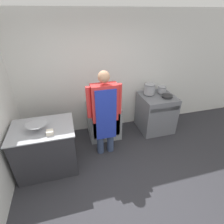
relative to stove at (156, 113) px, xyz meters
The scene contains 11 objects.
ground_plane 2.25m from the stove, 127.47° to the right, with size 14.00×14.00×0.00m, color #2D2D33.
wall_back 1.67m from the stove, 161.22° to the left, with size 8.00×0.05×2.70m.
prep_counter 2.61m from the stove, 165.92° to the right, with size 1.06×0.79×0.90m.
stove is the anchor object (origin of this frame).
fridge_unit 1.30m from the stove, behind, with size 0.70×0.65×0.79m.
person_cook 1.59m from the stove, 159.74° to the right, with size 0.66×0.24×1.76m.
mixing_bowl 2.73m from the stove, 165.17° to the right, with size 0.34×0.34×0.13m.
plastic_tub 2.58m from the stove, 160.23° to the right, with size 0.11×0.11×0.07m.
stock_pot 0.64m from the stove, 142.65° to the left, with size 0.25×0.25×0.26m.
saute_pan 0.53m from the stove, 40.16° to the right, with size 0.24×0.24×0.04m.
sauce_pot 0.59m from the stove, 40.65° to the left, with size 0.20×0.20×0.16m.
Camera 1 is at (-0.68, -1.56, 2.61)m, focal length 28.00 mm.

